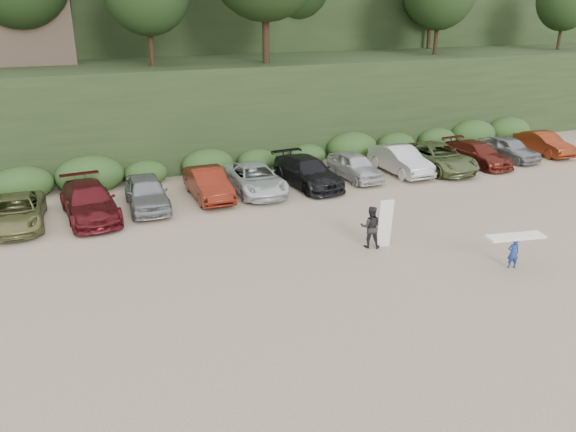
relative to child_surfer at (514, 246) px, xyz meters
name	(u,v)px	position (x,y,z in m)	size (l,w,h in m)	color
ground	(365,266)	(-4.99, 2.40, -0.90)	(120.00, 120.00, 0.00)	tan
parked_cars	(281,176)	(-4.19, 12.46, -0.13)	(39.83, 6.03, 1.63)	#ABACB0
child_surfer	(514,246)	(0.00, 0.00, 0.00)	(2.28, 1.06, 1.32)	navy
adult_surfer	(372,227)	(-3.82, 3.86, 0.00)	(1.34, 1.01, 2.09)	black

